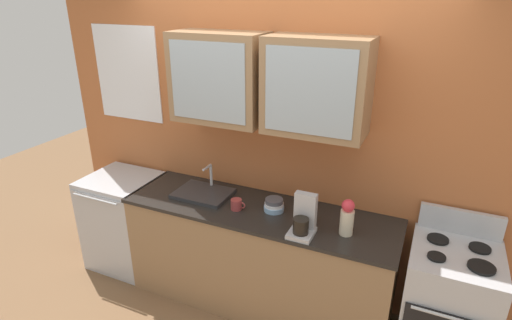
% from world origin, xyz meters
% --- Properties ---
extents(ground_plane, '(10.00, 10.00, 0.00)m').
position_xyz_m(ground_plane, '(0.00, 0.00, 0.00)').
color(ground_plane, brown).
extents(back_wall_unit, '(4.05, 0.47, 2.84)m').
position_xyz_m(back_wall_unit, '(-0.01, 0.31, 1.52)').
color(back_wall_unit, '#B76638').
rests_on(back_wall_unit, ground_plane).
extents(counter, '(2.16, 0.64, 0.89)m').
position_xyz_m(counter, '(0.00, 0.00, 0.45)').
color(counter, '#93704C').
rests_on(counter, ground_plane).
extents(stove_range, '(0.57, 0.63, 1.07)m').
position_xyz_m(stove_range, '(1.42, -0.00, 0.45)').
color(stove_range, silver).
rests_on(stove_range, ground_plane).
extents(sink_faucet, '(0.45, 0.34, 0.23)m').
position_xyz_m(sink_faucet, '(-0.51, 0.03, 0.91)').
color(sink_faucet, '#2D2D30').
rests_on(sink_faucet, counter).
extents(bowl_stack, '(0.16, 0.16, 0.10)m').
position_xyz_m(bowl_stack, '(0.12, 0.03, 0.94)').
color(bowl_stack, '#8CB7E0').
rests_on(bowl_stack, counter).
extents(vase, '(0.09, 0.09, 0.27)m').
position_xyz_m(vase, '(0.70, -0.07, 1.02)').
color(vase, beige).
rests_on(vase, counter).
extents(cup_near_sink, '(0.12, 0.09, 0.08)m').
position_xyz_m(cup_near_sink, '(-0.15, -0.07, 0.93)').
color(cup_near_sink, '#993838').
rests_on(cup_near_sink, counter).
extents(cup_near_bowls, '(0.12, 0.09, 0.09)m').
position_xyz_m(cup_near_bowls, '(0.38, 0.01, 0.94)').
color(cup_near_bowls, '#993838').
rests_on(cup_near_bowls, counter).
extents(dishwasher, '(0.63, 0.62, 0.89)m').
position_xyz_m(dishwasher, '(-1.37, -0.00, 0.45)').
color(dishwasher, silver).
rests_on(dishwasher, ground_plane).
extents(coffee_maker, '(0.17, 0.20, 0.29)m').
position_xyz_m(coffee_maker, '(0.42, -0.18, 1.00)').
color(coffee_maker, '#B7B7BC').
rests_on(coffee_maker, counter).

